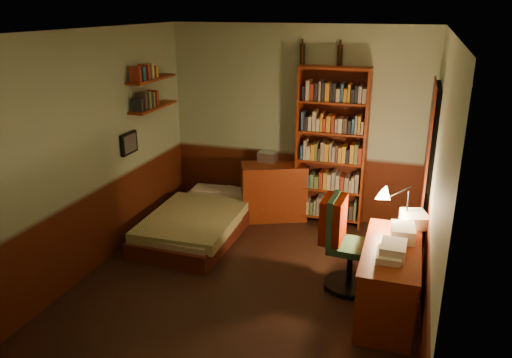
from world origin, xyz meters
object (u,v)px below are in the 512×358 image
(dresser, at_px, (274,191))
(desk, at_px, (389,280))
(bed, at_px, (199,213))
(mini_stereo, at_px, (268,157))
(bookshelf, at_px, (331,148))
(desk_lamp, at_px, (409,194))
(office_chair, at_px, (351,245))

(dresser, xyz_separation_m, desk, (1.68, -1.82, -0.05))
(bed, xyz_separation_m, desk, (2.45, -1.02, 0.06))
(mini_stereo, distance_m, desk, 2.70)
(bed, bearing_deg, desk, -21.62)
(bed, distance_m, desk, 2.65)
(mini_stereo, height_order, bookshelf, bookshelf)
(mini_stereo, height_order, desk, mini_stereo)
(desk_lamp, height_order, office_chair, desk_lamp)
(dresser, bearing_deg, desk, -70.90)
(dresser, relative_size, bookshelf, 0.42)
(desk, bearing_deg, mini_stereo, 132.73)
(bookshelf, height_order, office_chair, bookshelf)
(desk_lamp, distance_m, office_chair, 0.78)
(mini_stereo, xyz_separation_m, desk, (1.81, -1.94, -0.50))
(dresser, relative_size, mini_stereo, 3.59)
(bed, xyz_separation_m, office_chair, (2.03, -0.71, 0.21))
(bookshelf, bearing_deg, office_chair, -71.29)
(mini_stereo, bearing_deg, desk_lamp, -31.79)
(dresser, height_order, mini_stereo, mini_stereo)
(bed, relative_size, dresser, 2.18)
(bookshelf, relative_size, office_chair, 2.13)
(bookshelf, xyz_separation_m, office_chair, (0.51, -1.59, -0.56))
(bed, height_order, desk, desk)
(bed, bearing_deg, dresser, 47.18)
(mini_stereo, distance_m, office_chair, 2.18)
(mini_stereo, bearing_deg, bookshelf, 0.12)
(mini_stereo, height_order, office_chair, office_chair)
(mini_stereo, bearing_deg, dresser, -41.63)
(desk, bearing_deg, dresser, 132.54)
(dresser, height_order, bookshelf, bookshelf)
(desk_lamp, bearing_deg, bookshelf, 106.06)
(bed, relative_size, office_chair, 1.93)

